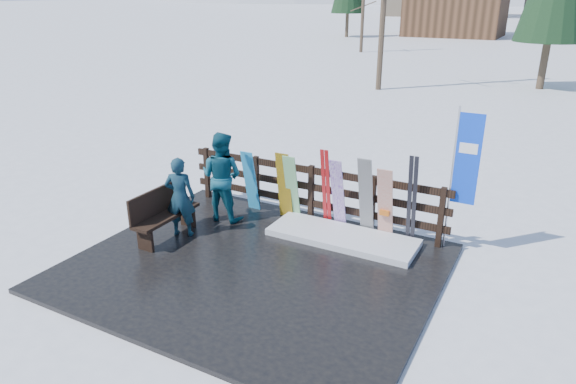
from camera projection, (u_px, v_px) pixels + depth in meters
The scene contains 16 objects.
ground at pixel (254, 269), 8.81m from camera, with size 700.00×700.00×0.00m, color white.
deck at pixel (254, 267), 8.79m from camera, with size 6.00×5.00×0.08m, color black.
fence at pixel (311, 189), 10.35m from camera, with size 5.60×0.10×1.15m.
snow_patch at pixel (342, 237), 9.65m from camera, with size 2.79×1.00×0.12m, color white.
bench at pixel (163, 212), 9.62m from camera, with size 0.41×1.50×0.97m.
snowboard_0 at pixel (250, 181), 10.74m from camera, with size 0.28×0.03×1.37m, color #28A0E0.
snowboard_1 at pixel (292, 188), 10.30m from camera, with size 0.27×0.03×1.42m, color silver.
snowboard_2 at pixel (284, 186), 10.37m from camera, with size 0.29×0.03×1.43m, color yellow.
snowboard_3 at pixel (338, 194), 9.84m from camera, with size 0.25×0.03×1.53m, color white.
snowboard_4 at pixel (366, 197), 9.57m from camera, with size 0.27×0.03×1.63m, color black.
snowboard_5 at pixel (385, 204), 9.43m from camera, with size 0.28×0.03×1.47m, color silver.
ski_pair_a at pixel (326, 188), 10.00m from camera, with size 0.16×0.30×1.61m.
ski_pair_b at pixel (412, 200), 9.22m from camera, with size 0.17×0.24×1.73m.
rental_flag at pixel (463, 164), 8.78m from camera, with size 0.45×0.04×2.60m.
person_front at pixel (180, 197), 9.61m from camera, with size 0.57×0.37×1.55m, color #17464D.
person_back at pixel (222, 176), 10.29m from camera, with size 0.89×0.69×1.82m, color navy.
Camera 1 is at (4.19, -6.53, 4.41)m, focal length 32.00 mm.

